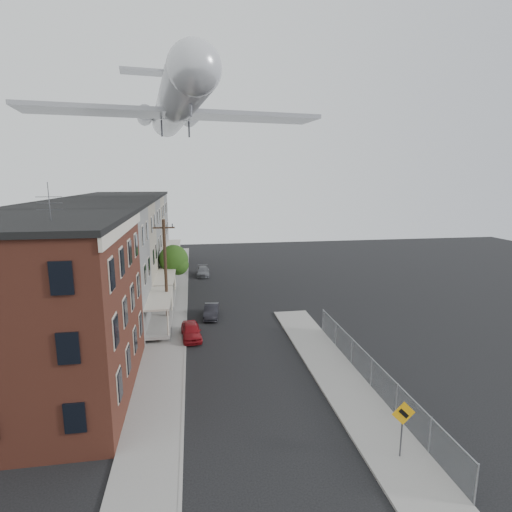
# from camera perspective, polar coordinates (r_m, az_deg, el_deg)

# --- Properties ---
(ground) EXTENTS (120.00, 120.00, 0.00)m
(ground) POSITION_cam_1_polar(r_m,az_deg,el_deg) (20.12, 2.39, -26.72)
(ground) COLOR black
(ground) RESTS_ON ground
(sidewalk_left) EXTENTS (3.00, 62.00, 0.12)m
(sidewalk_left) POSITION_cam_1_polar(r_m,az_deg,el_deg) (41.49, -11.88, -6.38)
(sidewalk_left) COLOR gray
(sidewalk_left) RESTS_ON ground
(sidewalk_right) EXTENTS (3.00, 26.00, 0.12)m
(sidewalk_right) POSITION_cam_1_polar(r_m,az_deg,el_deg) (26.31, 11.99, -16.98)
(sidewalk_right) COLOR gray
(sidewalk_right) RESTS_ON ground
(curb_left) EXTENTS (0.15, 62.00, 0.14)m
(curb_left) POSITION_cam_1_polar(r_m,az_deg,el_deg) (41.43, -9.86, -6.31)
(curb_left) COLOR gray
(curb_left) RESTS_ON ground
(curb_right) EXTENTS (0.15, 26.00, 0.14)m
(curb_right) POSITION_cam_1_polar(r_m,az_deg,el_deg) (25.86, 8.85, -17.37)
(curb_right) COLOR gray
(curb_right) RESTS_ON ground
(corner_building) EXTENTS (10.31, 12.30, 12.15)m
(corner_building) POSITION_cam_1_polar(r_m,az_deg,el_deg) (25.24, -29.14, -6.88)
(corner_building) COLOR #331610
(corner_building) RESTS_ON ground
(row_house_a) EXTENTS (11.98, 7.00, 10.30)m
(row_house_a) POSITION_cam_1_polar(r_m,az_deg,el_deg) (34.00, -23.74, -2.11)
(row_house_a) COLOR slate
(row_house_a) RESTS_ON ground
(row_house_b) EXTENTS (11.98, 7.00, 10.30)m
(row_house_b) POSITION_cam_1_polar(r_m,az_deg,el_deg) (40.67, -21.32, 0.11)
(row_house_b) COLOR #716859
(row_house_b) RESTS_ON ground
(row_house_c) EXTENTS (11.98, 7.00, 10.30)m
(row_house_c) POSITION_cam_1_polar(r_m,az_deg,el_deg) (47.43, -19.59, 1.69)
(row_house_c) COLOR slate
(row_house_c) RESTS_ON ground
(row_house_d) EXTENTS (11.98, 7.00, 10.30)m
(row_house_d) POSITION_cam_1_polar(r_m,az_deg,el_deg) (54.26, -18.29, 2.88)
(row_house_d) COLOR #716859
(row_house_d) RESTS_ON ground
(row_house_e) EXTENTS (11.98, 7.00, 10.30)m
(row_house_e) POSITION_cam_1_polar(r_m,az_deg,el_deg) (61.12, -17.28, 3.80)
(row_house_e) COLOR slate
(row_house_e) RESTS_ON ground
(chainlink_fence) EXTENTS (0.06, 18.06, 1.90)m
(chainlink_fence) POSITION_cam_1_polar(r_m,az_deg,el_deg) (25.63, 16.16, -15.65)
(chainlink_fence) COLOR gray
(chainlink_fence) RESTS_ON ground
(warning_sign) EXTENTS (1.10, 0.11, 2.80)m
(warning_sign) POSITION_cam_1_polar(r_m,az_deg,el_deg) (19.98, 20.23, -21.20)
(warning_sign) COLOR #515156
(warning_sign) RESTS_ON ground
(utility_pole) EXTENTS (1.80, 0.26, 9.00)m
(utility_pole) POSITION_cam_1_polar(r_m,az_deg,el_deg) (34.51, -12.79, -2.03)
(utility_pole) COLOR black
(utility_pole) RESTS_ON ground
(street_tree) EXTENTS (3.22, 3.20, 5.20)m
(street_tree) POSITION_cam_1_polar(r_m,az_deg,el_deg) (44.43, -11.53, -0.68)
(street_tree) COLOR black
(street_tree) RESTS_ON ground
(car_near) EXTENTS (1.77, 3.74, 1.23)m
(car_near) POSITION_cam_1_polar(r_m,az_deg,el_deg) (32.03, -9.25, -10.53)
(car_near) COLOR maroon
(car_near) RESTS_ON ground
(car_mid) EXTENTS (1.61, 3.64, 1.16)m
(car_mid) POSITION_cam_1_polar(r_m,az_deg,el_deg) (36.43, -6.40, -7.82)
(car_mid) COLOR black
(car_mid) RESTS_ON ground
(car_far) EXTENTS (1.65, 3.91, 1.13)m
(car_far) POSITION_cam_1_polar(r_m,az_deg,el_deg) (51.75, -7.60, -2.17)
(car_far) COLOR slate
(car_far) RESTS_ON ground
(airplane) EXTENTS (27.50, 31.40, 9.04)m
(airplane) POSITION_cam_1_polar(r_m,az_deg,el_deg) (42.79, -11.50, 20.37)
(airplane) COLOR silver
(airplane) RESTS_ON ground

